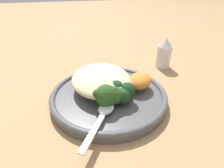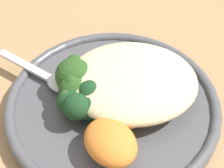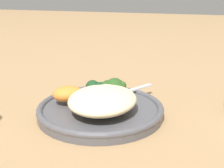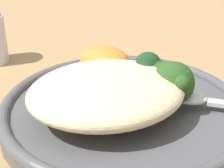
# 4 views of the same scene
# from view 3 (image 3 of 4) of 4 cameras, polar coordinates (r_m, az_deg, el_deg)

# --- Properties ---
(ground_plane) EXTENTS (4.00, 4.00, 0.00)m
(ground_plane) POSITION_cam_3_polar(r_m,az_deg,el_deg) (0.61, -1.67, -5.18)
(ground_plane) COLOR #9E7A51
(plate) EXTENTS (0.24, 0.24, 0.02)m
(plate) POSITION_cam_3_polar(r_m,az_deg,el_deg) (0.59, -2.05, -4.74)
(plate) COLOR #4C4C51
(plate) RESTS_ON ground_plane
(quinoa_mound) EXTENTS (0.14, 0.12, 0.04)m
(quinoa_mound) POSITION_cam_3_polar(r_m,az_deg,el_deg) (0.56, -1.74, -2.89)
(quinoa_mound) COLOR beige
(quinoa_mound) RESTS_ON plate
(broccoli_stalk_0) EXTENTS (0.07, 0.08, 0.03)m
(broccoli_stalk_0) POSITION_cam_3_polar(r_m,az_deg,el_deg) (0.55, -2.55, -3.76)
(broccoli_stalk_0) COLOR #8EB25B
(broccoli_stalk_0) RESTS_ON plate
(broccoli_stalk_1) EXTENTS (0.05, 0.09, 0.04)m
(broccoli_stalk_1) POSITION_cam_3_polar(r_m,az_deg,el_deg) (0.55, -1.07, -3.19)
(broccoli_stalk_1) COLOR #8EB25B
(broccoli_stalk_1) RESTS_ON plate
(broccoli_stalk_2) EXTENTS (0.04, 0.09, 0.04)m
(broccoli_stalk_2) POSITION_cam_3_polar(r_m,az_deg,el_deg) (0.57, -1.76, -2.48)
(broccoli_stalk_2) COLOR #8EB25B
(broccoli_stalk_2) RESTS_ON plate
(broccoli_stalk_3) EXTENTS (0.05, 0.08, 0.03)m
(broccoli_stalk_3) POSITION_cam_3_polar(r_m,az_deg,el_deg) (0.59, -1.82, -2.12)
(broccoli_stalk_3) COLOR #8EB25B
(broccoli_stalk_3) RESTS_ON plate
(broccoli_stalk_4) EXTENTS (0.08, 0.08, 0.04)m
(broccoli_stalk_4) POSITION_cam_3_polar(r_m,az_deg,el_deg) (0.61, -0.28, -1.08)
(broccoli_stalk_4) COLOR #8EB25B
(broccoli_stalk_4) RESTS_ON plate
(broccoli_stalk_5) EXTENTS (0.08, 0.06, 0.03)m
(broccoli_stalk_5) POSITION_cam_3_polar(r_m,az_deg,el_deg) (0.61, -1.90, -1.29)
(broccoli_stalk_5) COLOR #8EB25B
(broccoli_stalk_5) RESTS_ON plate
(sweet_potato_chunk_0) EXTENTS (0.07, 0.07, 0.03)m
(sweet_potato_chunk_0) POSITION_cam_3_polar(r_m,az_deg,el_deg) (0.60, -8.09, -1.77)
(sweet_potato_chunk_0) COLOR orange
(sweet_potato_chunk_0) RESTS_ON plate
(sweet_potato_chunk_1) EXTENTS (0.07, 0.08, 0.03)m
(sweet_potato_chunk_1) POSITION_cam_3_polar(r_m,az_deg,el_deg) (0.58, -4.43, -2.51)
(sweet_potato_chunk_1) COLOR orange
(sweet_potato_chunk_1) RESTS_ON plate
(kale_tuft) EXTENTS (0.05, 0.05, 0.03)m
(kale_tuft) POSITION_cam_3_polar(r_m,az_deg,el_deg) (0.61, -2.66, -1.09)
(kale_tuft) COLOR #193D1E
(kale_tuft) RESTS_ON plate
(spoon) EXTENTS (0.10, 0.08, 0.01)m
(spoon) POSITION_cam_3_polar(r_m,az_deg,el_deg) (0.64, 2.09, -1.46)
(spoon) COLOR silver
(spoon) RESTS_ON plate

